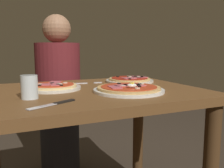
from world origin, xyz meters
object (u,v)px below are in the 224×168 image
fork (86,83)px  diner_person (59,100)px  water_glass_near (29,89)px  pizza_foreground (129,89)px  pizza_across_right (53,87)px  knife (56,104)px  pizza_across_left (130,80)px  dining_table (91,117)px

fork → diner_person: diner_person is taller
water_glass_near → diner_person: 0.87m
pizza_foreground → pizza_across_right: (-0.30, 0.21, -0.00)m
pizza_across_right → knife: (-0.05, -0.33, -0.01)m
pizza_foreground → knife: (-0.35, -0.12, -0.01)m
pizza_foreground → knife: pizza_foreground is taller
fork → knife: knife is taller
pizza_foreground → diner_person: bearing=100.4°
pizza_across_left → water_glass_near: (-0.58, -0.27, 0.03)m
dining_table → pizza_across_right: size_ratio=3.88×
dining_table → diner_person: bearing=91.0°
dining_table → knife: bearing=-130.9°
dining_table → fork: fork is taller
pizza_foreground → pizza_across_left: bearing=61.1°
dining_table → pizza_foreground: 0.24m
water_glass_near → pizza_across_left: bearing=25.0°
dining_table → fork: 0.25m
knife → diner_person: 0.98m
pizza_across_left → diner_person: size_ratio=0.23×
pizza_across_right → water_glass_near: (-0.12, -0.19, 0.03)m
pizza_foreground → pizza_across_right: bearing=145.4°
pizza_across_left → fork: pizza_across_left is taller
dining_table → pizza_across_right: pizza_across_right is taller
fork → knife: 0.52m
knife → fork: bearing=60.5°
pizza_across_right → dining_table: bearing=-26.6°
water_glass_near → knife: bearing=-62.9°
pizza_across_right → knife: 0.33m
water_glass_near → fork: size_ratio=0.58×
fork → pizza_foreground: bearing=-73.5°
pizza_across_left → fork: size_ratio=1.75×
dining_table → water_glass_near: (-0.29, -0.11, 0.17)m
diner_person → water_glass_near: bearing=71.0°
pizza_foreground → fork: (-0.10, 0.33, -0.01)m
pizza_across_left → fork: 0.26m
pizza_foreground → water_glass_near: 0.43m
pizza_across_right → diner_person: 0.66m
diner_person → pizza_across_right: bearing=76.2°
pizza_across_left → knife: bearing=-141.2°
water_glass_near → pizza_foreground: bearing=-2.3°
pizza_foreground → dining_table: bearing=137.7°
dining_table → pizza_across_left: size_ratio=3.70×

